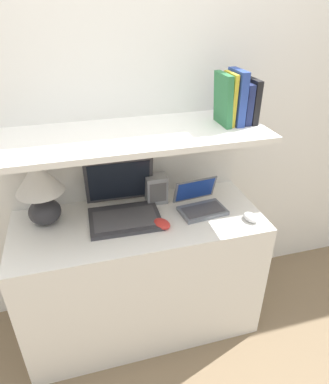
# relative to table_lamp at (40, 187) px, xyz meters

# --- Properties ---
(ground_plane) EXTENTS (12.00, 12.00, 0.00)m
(ground_plane) POSITION_rel_table_lamp_xyz_m (0.45, -0.37, -0.95)
(ground_plane) COLOR #7A664C
(wall_back) EXTENTS (6.00, 0.05, 2.40)m
(wall_back) POSITION_rel_table_lamp_xyz_m (0.45, 0.22, 0.25)
(wall_back) COLOR white
(wall_back) RESTS_ON ground_plane
(desk) EXTENTS (1.27, 0.53, 0.75)m
(desk) POSITION_rel_table_lamp_xyz_m (0.45, -0.11, -0.58)
(desk) COLOR white
(desk) RESTS_ON ground_plane
(back_riser) EXTENTS (1.27, 0.04, 1.17)m
(back_riser) POSITION_rel_table_lamp_xyz_m (0.45, 0.17, -0.37)
(back_riser) COLOR white
(back_riser) RESTS_ON ground_plane
(shelf) EXTENTS (1.27, 0.47, 0.03)m
(shelf) POSITION_rel_table_lamp_xyz_m (0.45, -0.04, 0.23)
(shelf) COLOR white
(shelf) RESTS_ON back_riser
(table_lamp) EXTENTS (0.23, 0.23, 0.33)m
(table_lamp) POSITION_rel_table_lamp_xyz_m (0.00, 0.00, 0.00)
(table_lamp) COLOR #2D2D33
(table_lamp) RESTS_ON desk
(laptop_large) EXTENTS (0.37, 0.33, 0.27)m
(laptop_large) POSITION_rel_table_lamp_xyz_m (0.38, -0.04, -0.15)
(laptop_large) COLOR #333338
(laptop_large) RESTS_ON desk
(laptop_small) EXTENTS (0.26, 0.22, 0.15)m
(laptop_small) POSITION_rel_table_lamp_xyz_m (0.79, -0.10, -0.17)
(laptop_small) COLOR slate
(laptop_small) RESTS_ON desk
(computer_mouse) EXTENTS (0.10, 0.12, 0.03)m
(computer_mouse) POSITION_rel_table_lamp_xyz_m (0.55, -0.19, -0.19)
(computer_mouse) COLOR red
(computer_mouse) RESTS_ON desk
(second_mouse) EXTENTS (0.08, 0.10, 0.03)m
(second_mouse) POSITION_rel_table_lamp_xyz_m (1.00, -0.26, -0.19)
(second_mouse) COLOR white
(second_mouse) RESTS_ON desk
(router_box) EXTENTS (0.11, 0.09, 0.16)m
(router_box) POSITION_rel_table_lamp_xyz_m (0.58, 0.05, -0.12)
(router_box) COLOR gray
(router_box) RESTS_ON desk
(book_black) EXTENTS (0.03, 0.14, 0.21)m
(book_black) POSITION_rel_table_lamp_xyz_m (1.04, -0.04, 0.35)
(book_black) COLOR black
(book_black) RESTS_ON shelf
(book_navy) EXTENTS (0.03, 0.13, 0.19)m
(book_navy) POSITION_rel_table_lamp_xyz_m (1.01, -0.04, 0.34)
(book_navy) COLOR navy
(book_navy) RESTS_ON shelf
(book_blue) EXTENTS (0.04, 0.16, 0.25)m
(book_blue) POSITION_rel_table_lamp_xyz_m (0.96, -0.04, 0.37)
(book_blue) COLOR #284293
(book_blue) RESTS_ON shelf
(book_yellow) EXTENTS (0.02, 0.13, 0.24)m
(book_yellow) POSITION_rel_table_lamp_xyz_m (0.93, -0.04, 0.37)
(book_yellow) COLOR gold
(book_yellow) RESTS_ON shelf
(book_green) EXTENTS (0.04, 0.16, 0.24)m
(book_green) POSITION_rel_table_lamp_xyz_m (0.89, -0.04, 0.37)
(book_green) COLOR #2D7042
(book_green) RESTS_ON shelf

